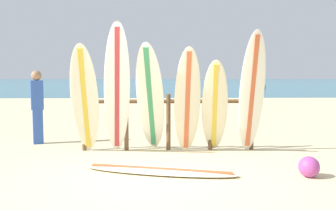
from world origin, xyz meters
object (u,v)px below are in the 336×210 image
(surfboard_leaning_center, at_px, (187,101))
(beach_ball, at_px, (309,167))
(surfboard_leaning_left, at_px, (117,90))
(surfboard_lying_on_sand, at_px, (160,171))
(surfboard_leaning_center_left, at_px, (150,99))
(beachgoer_standing, at_px, (37,104))
(surfboard_rack, at_px, (168,115))
(surfboard_leaning_far_left, at_px, (85,100))
(small_boat_offshore, at_px, (257,86))
(surfboard_leaning_right, at_px, (252,92))
(surfboard_leaning_center_right, at_px, (215,107))

(surfboard_leaning_center, height_order, beach_ball, surfboard_leaning_center)
(surfboard_leaning_left, xyz_separation_m, surfboard_lying_on_sand, (0.82, -1.31, -1.24))
(surfboard_leaning_center_left, relative_size, beachgoer_standing, 1.31)
(surfboard_rack, bearing_deg, surfboard_leaning_far_left, -164.93)
(surfboard_leaning_center, height_order, small_boat_offshore, surfboard_leaning_center)
(surfboard_leaning_far_left, bearing_deg, surfboard_rack, 15.07)
(surfboard_leaning_far_left, distance_m, small_boat_offshore, 34.84)
(surfboard_leaning_far_left, relative_size, beach_ball, 6.64)
(surfboard_leaning_center, distance_m, beach_ball, 2.56)
(surfboard_leaning_left, relative_size, surfboard_leaning_center, 1.21)
(surfboard_lying_on_sand, bearing_deg, small_boat_offshore, 72.11)
(surfboard_rack, height_order, surfboard_leaning_center_left, surfboard_leaning_center_left)
(surfboard_leaning_center, bearing_deg, beachgoer_standing, 160.65)
(small_boat_offshore, bearing_deg, beachgoer_standing, -113.56)
(surfboard_leaning_right, distance_m, beachgoer_standing, 4.72)
(surfboard_leaning_far_left, distance_m, beach_ball, 4.17)
(beach_ball, bearing_deg, surfboard_leaning_far_left, 156.62)
(surfboard_leaning_left, distance_m, beachgoer_standing, 2.29)
(surfboard_leaning_far_left, xyz_separation_m, surfboard_leaning_center_right, (2.54, 0.08, -0.14))
(surfboard_leaning_far_left, xyz_separation_m, beach_ball, (3.74, -1.61, -0.91))
(surfboard_leaning_left, distance_m, beach_ball, 3.68)
(surfboard_lying_on_sand, bearing_deg, surfboard_leaning_center_right, 51.70)
(surfboard_leaning_center_left, height_order, beach_ball, surfboard_leaning_center_left)
(small_boat_offshore, xyz_separation_m, beach_ball, (-8.63, -34.17, -0.09))
(small_boat_offshore, distance_m, beach_ball, 35.25)
(surfboard_leaning_center_left, xyz_separation_m, beach_ball, (2.47, -1.77, -0.93))
(surfboard_leaning_center, distance_m, small_boat_offshore, 34.15)
(surfboard_leaning_center, xyz_separation_m, beach_ball, (1.75, -1.65, -0.89))
(surfboard_leaning_left, distance_m, surfboard_leaning_right, 2.66)
(surfboard_leaning_center_right, xyz_separation_m, surfboard_leaning_right, (0.74, 0.04, 0.29))
(surfboard_leaning_center_right, relative_size, surfboard_lying_on_sand, 0.72)
(surfboard_leaning_far_left, distance_m, surfboard_leaning_center, 1.99)
(surfboard_leaning_center, bearing_deg, surfboard_leaning_left, -178.95)
(beach_ball, bearing_deg, surfboard_rack, 135.71)
(surfboard_rack, height_order, surfboard_leaning_center_right, surfboard_leaning_center_right)
(surfboard_leaning_left, height_order, surfboard_lying_on_sand, surfboard_leaning_left)
(surfboard_leaning_center_left, bearing_deg, surfboard_leaning_center_right, -3.12)
(surfboard_leaning_center_left, bearing_deg, surfboard_leaning_center, -9.45)
(surfboard_leaning_center_right, distance_m, small_boat_offshore, 33.94)
(surfboard_leaning_left, xyz_separation_m, beachgoer_standing, (-1.93, 1.18, -0.36))
(surfboard_lying_on_sand, bearing_deg, beachgoer_standing, 137.80)
(surfboard_leaning_left, relative_size, surfboard_leaning_center_right, 1.37)
(surfboard_leaning_center, xyz_separation_m, small_boat_offshore, (10.38, 32.53, -0.80))
(surfboard_leaning_center_right, height_order, surfboard_lying_on_sand, surfboard_leaning_center_right)
(surfboard_rack, distance_m, small_boat_offshore, 33.87)
(surfboard_leaning_center_left, bearing_deg, beachgoer_standing, 158.03)
(surfboard_rack, relative_size, surfboard_leaning_center_right, 1.93)
(beachgoer_standing, xyz_separation_m, beach_ball, (5.04, -2.81, -0.75))
(surfboard_leaning_center_left, relative_size, surfboard_lying_on_sand, 0.85)
(surfboard_rack, relative_size, beach_ball, 11.09)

